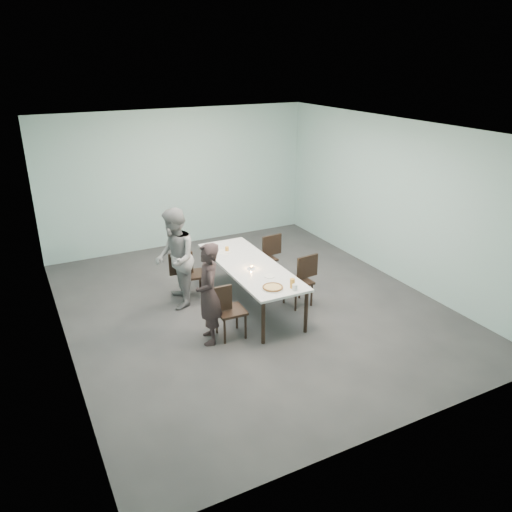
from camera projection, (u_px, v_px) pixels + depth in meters
name	position (u px, v px, depth m)	size (l,w,h in m)	color
ground	(251.00, 306.00, 8.62)	(7.00, 7.00, 0.00)	#333335
room_shell	(251.00, 192.00, 7.86)	(6.02, 7.02, 3.01)	#9CC4C1
table	(250.00, 268.00, 8.42)	(0.94, 2.61, 0.75)	white
chair_near_left	(226.00, 308.00, 7.49)	(0.62, 0.44, 0.87)	black
chair_far_left	(188.00, 272.00, 8.74)	(0.64, 0.47, 0.87)	black
chair_near_right	(302.00, 277.00, 8.53)	(0.63, 0.46, 0.87)	black
chair_far_right	(267.00, 254.00, 9.49)	(0.63, 0.46, 0.87)	black
diner_near	(209.00, 294.00, 7.30)	(0.57, 0.37, 1.57)	black
diner_far	(175.00, 259.00, 8.35)	(0.84, 0.65, 1.72)	gray
pizza	(273.00, 287.00, 7.53)	(0.34, 0.34, 0.04)	white
side_plate	(269.00, 276.00, 7.95)	(0.18, 0.18, 0.01)	white
beer_glass	(292.00, 283.00, 7.53)	(0.08, 0.08, 0.15)	gold
water_tumbler	(295.00, 287.00, 7.48)	(0.08, 0.08, 0.09)	silver
tealight	(251.00, 267.00, 8.23)	(0.06, 0.06, 0.05)	silver
amber_tumbler	(227.00, 249.00, 8.96)	(0.07, 0.07, 0.08)	gold
menu	(221.00, 252.00, 8.93)	(0.30, 0.22, 0.01)	silver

